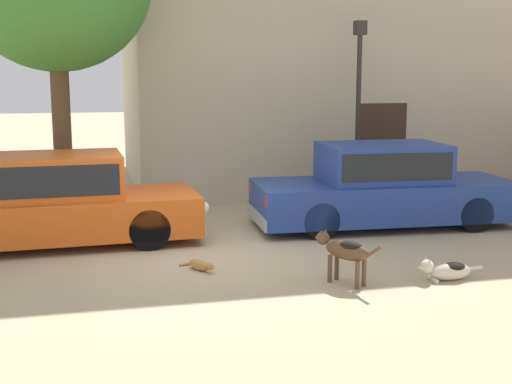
% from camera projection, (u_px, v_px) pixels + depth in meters
% --- Properties ---
extents(ground_plane, '(80.00, 80.00, 0.00)m').
position_uv_depth(ground_plane, '(197.00, 254.00, 10.44)').
color(ground_plane, tan).
extents(parked_sedan_nearest, '(4.58, 1.90, 1.47)m').
position_uv_depth(parked_sedan_nearest, '(60.00, 200.00, 10.97)').
color(parked_sedan_nearest, '#D15619').
rests_on(parked_sedan_nearest, ground_plane).
extents(parked_sedan_second, '(4.88, 1.93, 1.50)m').
position_uv_depth(parked_sedan_second, '(383.00, 186.00, 12.29)').
color(parked_sedan_second, navy).
rests_on(parked_sedan_second, ground_plane).
extents(apartment_block, '(15.05, 6.56, 9.18)m').
position_uv_depth(apartment_block, '(414.00, 3.00, 18.04)').
color(apartment_block, '#BCB299').
rests_on(apartment_block, ground_plane).
extents(stray_dog_spotted, '(0.66, 0.92, 0.68)m').
position_uv_depth(stray_dog_spotted, '(345.00, 250.00, 8.92)').
color(stray_dog_spotted, brown).
rests_on(stray_dog_spotted, ground_plane).
extents(stray_dog_tan, '(0.97, 0.25, 0.33)m').
position_uv_depth(stray_dog_tan, '(448.00, 270.00, 9.12)').
color(stray_dog_tan, beige).
rests_on(stray_dog_tan, ground_plane).
extents(stray_cat, '(0.43, 0.58, 0.16)m').
position_uv_depth(stray_cat, '(200.00, 265.00, 9.59)').
color(stray_cat, '#B77F3D').
rests_on(stray_cat, ground_plane).
extents(street_lamp, '(0.22, 0.22, 3.79)m').
position_uv_depth(street_lamp, '(359.00, 89.00, 13.92)').
color(street_lamp, '#2D2B28').
rests_on(street_lamp, ground_plane).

